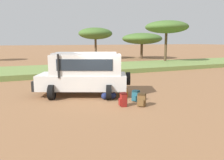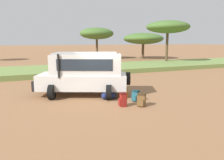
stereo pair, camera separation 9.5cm
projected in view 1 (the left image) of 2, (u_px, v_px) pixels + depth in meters
ground_plane at (102, 96)px, 12.25m from camera, size 320.00×320.00×0.00m
grass_bank at (65, 70)px, 21.86m from camera, size 120.00×7.00×0.44m
safari_vehicle at (84, 73)px, 12.33m from camera, size 5.38×3.83×2.44m
backpack_beside_front_wheel at (142, 100)px, 10.38m from camera, size 0.49×0.50×0.62m
backpack_cluster_center at (136, 96)px, 11.30m from camera, size 0.46×0.44×0.56m
backpack_near_rear_wheel at (123, 93)px, 11.86m from camera, size 0.45×0.35×0.58m
backpack_outermost at (123, 100)px, 10.37m from camera, size 0.41×0.38×0.66m
duffel_bag_low_black_case at (109, 96)px, 11.69m from camera, size 0.84×0.40×0.47m
acacia_tree_centre_back at (95, 34)px, 37.22m from camera, size 5.82×5.36×5.32m
acacia_tree_right_mid at (167, 27)px, 28.42m from camera, size 5.53×5.66×5.69m
acacia_tree_far_right at (142, 39)px, 38.15m from camera, size 6.81×7.36×4.46m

